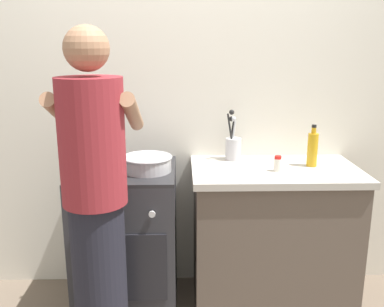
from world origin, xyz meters
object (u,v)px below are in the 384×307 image
utensil_crock (233,146)px  mixing_bowl (147,163)px  pot (99,161)px  person (96,210)px  oil_bottle (312,149)px  spice_bottle (278,164)px  stove_range (127,239)px

utensil_crock → mixing_bowl: bearing=-155.3°
pot → mixing_bowl: size_ratio=0.81×
person → pot: bearing=98.5°
person → utensil_crock: bearing=45.5°
pot → oil_bottle: 1.27m
spice_bottle → pot: bearing=178.5°
stove_range → pot: 0.53m
utensil_crock → person: bearing=-134.5°
stove_range → oil_bottle: size_ratio=3.55×
oil_bottle → utensil_crock: bearing=161.0°
pot → mixing_bowl: bearing=-1.5°
spice_bottle → mixing_bowl: bearing=178.5°
stove_range → person: (-0.06, -0.54, 0.41)m
stove_range → pot: bearing=-165.9°
stove_range → spice_bottle: spice_bottle is taller
utensil_crock → spice_bottle: bearing=-48.7°
pot → mixing_bowl: pot is taller
utensil_crock → spice_bottle: size_ratio=3.54×
stove_range → spice_bottle: bearing=-4.0°
pot → oil_bottle: bearing=3.4°
mixing_bowl → stove_range: bearing=163.2°
mixing_bowl → oil_bottle: bearing=4.8°
mixing_bowl → pot: bearing=178.5°
spice_bottle → person: person is taller
stove_range → spice_bottle: (0.90, -0.06, 0.49)m
stove_range → mixing_bowl: mixing_bowl is taller
pot → stove_range: bearing=14.1°
utensil_crock → oil_bottle: size_ratio=1.28×
pot → utensil_crock: bearing=16.2°
spice_bottle → oil_bottle: oil_bottle is taller
mixing_bowl → utensil_crock: bearing=24.7°
stove_range → utensil_crock: size_ratio=2.77×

